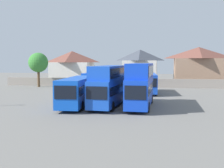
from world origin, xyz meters
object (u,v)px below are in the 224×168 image
bus_3 (140,83)px  house_terrace_centre (140,66)px  bus_1 (78,90)px  bus_5 (126,81)px  house_terrace_left (72,67)px  bus_4 (99,81)px  bus_6 (149,82)px  house_terrace_right (198,66)px  tree_left_of_lot (38,63)px  bus_2 (109,84)px

bus_3 → house_terrace_centre: 33.39m
bus_1 → house_terrace_centre: bearing=167.8°
bus_5 → house_terrace_left: bearing=-139.2°
bus_4 → bus_6: bearing=92.4°
house_terrace_right → tree_left_of_lot: bearing=-162.6°
house_terrace_right → bus_4: bearing=-137.1°
bus_4 → bus_5: (4.79, -0.09, 0.01)m
bus_2 → house_terrace_centre: house_terrace_centre is taller
bus_2 → house_terrace_left: house_terrace_left is taller
bus_6 → house_terrace_centre: bearing=-175.5°
bus_3 → bus_4: (-8.36, 14.59, -0.89)m
bus_6 → house_terrace_right: 20.92m
bus_4 → house_terrace_centre: (5.83, 18.68, 2.19)m
bus_5 → house_terrace_right: (14.34, 17.89, 2.40)m
bus_2 → house_terrace_right: (14.49, 32.54, 1.67)m
bus_5 → bus_6: 3.90m
bus_1 → house_terrace_left: house_terrace_left is taller
bus_3 → house_terrace_right: house_terrace_right is taller
bus_5 → house_terrace_centre: bearing=177.0°
bus_1 → bus_5: (3.90, 15.04, 0.05)m
house_terrace_left → bus_6: bearing=-43.1°
house_terrace_left → house_terrace_right: (30.01, -0.39, 0.35)m
bus_5 → house_terrace_left: house_terrace_left is taller
house_terrace_centre → house_terrace_right: (13.30, -0.89, 0.22)m
bus_2 → bus_5: bus_2 is taller
bus_2 → bus_5: 14.67m
bus_1 → house_terrace_right: (18.24, 32.93, 2.45)m
bus_2 → bus_4: bearing=-159.1°
house_terrace_left → bus_1: bearing=-70.5°
house_terrace_right → tree_left_of_lot: (-33.79, -10.56, 0.71)m
bus_1 → bus_5: bearing=161.6°
house_terrace_right → bus_3: bearing=-108.4°
bus_6 → house_terrace_left: (-19.57, 18.34, 2.17)m
house_terrace_left → house_terrace_centre: house_terrace_centre is taller
house_terrace_left → bus_2: bearing=-64.8°
tree_left_of_lot → house_terrace_right: bearing=17.4°
bus_2 → bus_4: size_ratio=0.90×
bus_2 → bus_3: 3.73m
bus_2 → bus_6: size_ratio=0.99×
house_terrace_left → tree_left_of_lot: bearing=-109.0°
bus_5 → house_terrace_right: bearing=141.5°
bus_6 → tree_left_of_lot: 24.71m
house_terrace_left → tree_left_of_lot: size_ratio=1.39×
bus_5 → bus_6: (3.90, -0.07, -0.12)m
bus_3 → house_terrace_right: (10.77, 32.39, 1.52)m
bus_3 → tree_left_of_lot: (-23.03, 21.82, 2.23)m
house_terrace_right → house_terrace_left: bearing=179.3°
bus_3 → bus_6: bearing=-180.0°
house_terrace_centre → tree_left_of_lot: (-20.49, -11.45, 0.93)m
bus_5 → tree_left_of_lot: tree_left_of_lot is taller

